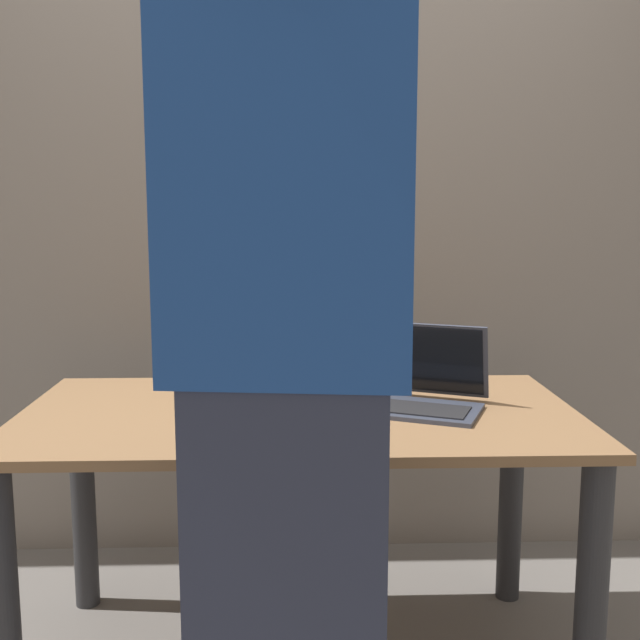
% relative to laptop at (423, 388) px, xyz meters
% --- Properties ---
extents(desk, '(1.52, 0.81, 0.75)m').
position_rel_laptop_xyz_m(desk, '(-0.35, -0.02, -0.20)').
color(desk, olive).
rests_on(desk, ground).
extents(laptop, '(0.41, 0.39, 0.23)m').
position_rel_laptop_xyz_m(laptop, '(0.00, 0.00, 0.00)').
color(laptop, '#383D4C').
rests_on(laptop, desk).
extents(beer_bottle_brown, '(0.07, 0.07, 0.32)m').
position_rel_laptop_xyz_m(beer_bottle_brown, '(-0.52, 0.05, 0.07)').
color(beer_bottle_brown, '#333333').
rests_on(beer_bottle_brown, desk).
extents(beer_bottle_amber, '(0.07, 0.07, 0.27)m').
position_rel_laptop_xyz_m(beer_bottle_amber, '(-0.36, 0.04, 0.05)').
color(beer_bottle_amber, '#472B14').
rests_on(beer_bottle_amber, desk).
extents(beer_bottle_dark, '(0.07, 0.07, 0.34)m').
position_rel_laptop_xyz_m(beer_bottle_dark, '(-0.56, 0.14, 0.08)').
color(beer_bottle_dark, brown).
rests_on(beer_bottle_dark, desk).
extents(person_figure, '(0.46, 0.31, 1.94)m').
position_rel_laptop_xyz_m(person_figure, '(-0.37, -0.70, 0.21)').
color(person_figure, '#2D3347').
rests_on(person_figure, ground).
extents(back_wall, '(6.00, 0.10, 2.60)m').
position_rel_laptop_xyz_m(back_wall, '(-0.35, 0.79, 0.50)').
color(back_wall, gray).
rests_on(back_wall, ground).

